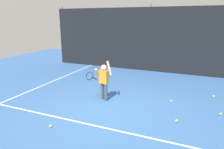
{
  "coord_description": "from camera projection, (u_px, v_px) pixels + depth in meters",
  "views": [
    {
      "loc": [
        2.36,
        -5.0,
        2.64
      ],
      "look_at": [
        -0.2,
        0.99,
        0.85
      ],
      "focal_mm": 32.69,
      "sensor_mm": 36.0,
      "label": 1
    }
  ],
  "objects": [
    {
      "name": "court_line_baseline",
      "position": [
        91.0,
        125.0,
        5.25
      ],
      "size": [
        9.0,
        0.05,
        0.0
      ],
      "primitive_type": "cube",
      "color": "white",
      "rests_on": "ground"
    },
    {
      "name": "tennis_ball_3",
      "position": [
        171.0,
        101.0,
        6.68
      ],
      "size": [
        0.07,
        0.07,
        0.07
      ],
      "primitive_type": "sphere",
      "color": "#CCE033",
      "rests_on": "ground"
    },
    {
      "name": "fence_post_0",
      "position": [
        64.0,
        35.0,
        12.33
      ],
      "size": [
        0.09,
        0.09,
        3.35
      ],
      "primitive_type": "cylinder",
      "color": "slate",
      "rests_on": "ground"
    },
    {
      "name": "tennis_ball_4",
      "position": [
        221.0,
        114.0,
        5.77
      ],
      "size": [
        0.07,
        0.07,
        0.07
      ],
      "primitive_type": "sphere",
      "color": "#CCE033",
      "rests_on": "ground"
    },
    {
      "name": "back_fence_windscreen",
      "position": [
        149.0,
        40.0,
        10.31
      ],
      "size": [
        10.79,
        0.08,
        3.2
      ],
      "primitive_type": "cube",
      "color": "black",
      "rests_on": "ground"
    },
    {
      "name": "tennis_ball_1",
      "position": [
        214.0,
        96.0,
        7.08
      ],
      "size": [
        0.07,
        0.07,
        0.07
      ],
      "primitive_type": "sphere",
      "color": "#CCE033",
      "rests_on": "ground"
    },
    {
      "name": "fence_post_1",
      "position": [
        149.0,
        38.0,
        10.34
      ],
      "size": [
        0.09,
        0.09,
        3.35
      ],
      "primitive_type": "cylinder",
      "color": "slate",
      "rests_on": "ground"
    },
    {
      "name": "court_line_sideline",
      "position": [
        40.0,
        87.0,
        8.18
      ],
      "size": [
        0.05,
        9.0,
        0.0
      ],
      "primitive_type": "cube",
      "color": "white",
      "rests_on": "ground"
    },
    {
      "name": "ground_plane",
      "position": [
        105.0,
        111.0,
        6.02
      ],
      "size": [
        20.0,
        20.0,
        0.0
      ],
      "primitive_type": "plane",
      "color": "#335B93"
    },
    {
      "name": "tennis_ball_2",
      "position": [
        51.0,
        126.0,
        5.12
      ],
      "size": [
        0.07,
        0.07,
        0.07
      ],
      "primitive_type": "sphere",
      "color": "#CCE033",
      "rests_on": "ground"
    },
    {
      "name": "tennis_player",
      "position": [
        103.0,
        79.0,
        6.67
      ],
      "size": [
        0.8,
        0.57,
        1.35
      ],
      "rotation": [
        0.0,
        0.0,
        -0.2
      ],
      "color": "#3F4C59",
      "rests_on": "ground"
    },
    {
      "name": "tennis_ball_0",
      "position": [
        177.0,
        121.0,
        5.38
      ],
      "size": [
        0.07,
        0.07,
        0.07
      ],
      "primitive_type": "sphere",
      "color": "#CCE033",
      "rests_on": "ground"
    }
  ]
}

